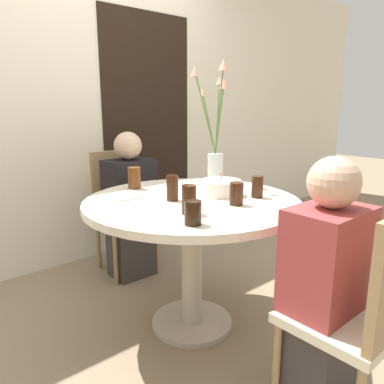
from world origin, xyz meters
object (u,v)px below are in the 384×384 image
at_px(drink_glass_2, 236,194).
at_px(drink_glass_5, 172,188).
at_px(chair_right_flank, 121,203).
at_px(person_woman, 324,298).
at_px(chair_far_back, 363,310).
at_px(drink_glass_4, 257,187).
at_px(person_guest, 130,210).
at_px(drink_glass_1, 134,178).
at_px(drink_glass_0, 189,200).
at_px(drink_glass_3, 193,213).
at_px(flower_vase, 215,142).
at_px(birthday_cake, 221,188).
at_px(side_plate, 125,196).

distance_m(drink_glass_2, drink_glass_5, 0.35).
xyz_separation_m(chair_right_flank, person_woman, (-0.10, -1.78, -0.02)).
distance_m(chair_far_back, drink_glass_2, 0.80).
height_order(drink_glass_4, person_guest, person_guest).
bearing_deg(drink_glass_2, drink_glass_1, 105.82).
xyz_separation_m(drink_glass_2, drink_glass_5, (-0.19, 0.29, 0.01)).
height_order(person_guest, person_woman, same).
distance_m(drink_glass_0, drink_glass_1, 0.65).
height_order(drink_glass_3, person_woman, person_woman).
bearing_deg(drink_glass_1, drink_glass_4, -58.14).
bearing_deg(drink_glass_5, drink_glass_1, 89.45).
relative_size(flower_vase, drink_glass_2, 6.48).
bearing_deg(chair_right_flank, flower_vase, -67.01).
distance_m(birthday_cake, person_woman, 0.86).
bearing_deg(person_woman, drink_glass_1, 94.69).
relative_size(drink_glass_5, person_guest, 0.13).
bearing_deg(birthday_cake, chair_far_back, -100.97).
bearing_deg(drink_glass_5, drink_glass_4, -32.11).
bearing_deg(drink_glass_4, drink_glass_2, -170.63).
bearing_deg(flower_vase, chair_far_back, -106.33).
height_order(side_plate, drink_glass_0, drink_glass_0).
relative_size(drink_glass_3, person_guest, 0.10).
height_order(drink_glass_2, drink_glass_4, drink_glass_4).
xyz_separation_m(chair_far_back, birthday_cake, (0.18, 0.94, 0.28)).
relative_size(drink_glass_3, drink_glass_5, 0.77).
xyz_separation_m(drink_glass_0, person_woman, (0.20, -0.61, -0.33)).
distance_m(drink_glass_0, drink_glass_5, 0.27).
distance_m(birthday_cake, drink_glass_4, 0.21).
bearing_deg(person_woman, chair_far_back, -89.58).
relative_size(birthday_cake, drink_glass_3, 2.17).
height_order(drink_glass_5, person_guest, person_guest).
relative_size(birthday_cake, drink_glass_4, 1.90).
height_order(birthday_cake, drink_glass_5, drink_glass_5).
relative_size(chair_far_back, person_woman, 0.85).
bearing_deg(side_plate, drink_glass_0, -82.63).
xyz_separation_m(birthday_cake, drink_glass_2, (-0.09, -0.21, 0.02)).
relative_size(chair_far_back, drink_glass_5, 6.70).
bearing_deg(drink_glass_3, person_guest, 71.74).
bearing_deg(drink_glass_1, flower_vase, -30.23).
bearing_deg(flower_vase, drink_glass_3, -140.57).
height_order(flower_vase, drink_glass_5, flower_vase).
height_order(drink_glass_1, drink_glass_5, drink_glass_5).
distance_m(drink_glass_2, drink_glass_3, 0.40).
bearing_deg(drink_glass_2, drink_glass_3, -165.03).
bearing_deg(drink_glass_4, drink_glass_0, 179.85).
distance_m(drink_glass_3, drink_glass_4, 0.61).
bearing_deg(flower_vase, birthday_cake, -126.26).
xyz_separation_m(birthday_cake, side_plate, (-0.45, 0.31, -0.04)).
xyz_separation_m(chair_right_flank, chair_far_back, (-0.10, -1.94, 0.00)).
xyz_separation_m(chair_far_back, drink_glass_3, (-0.30, 0.63, 0.29)).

